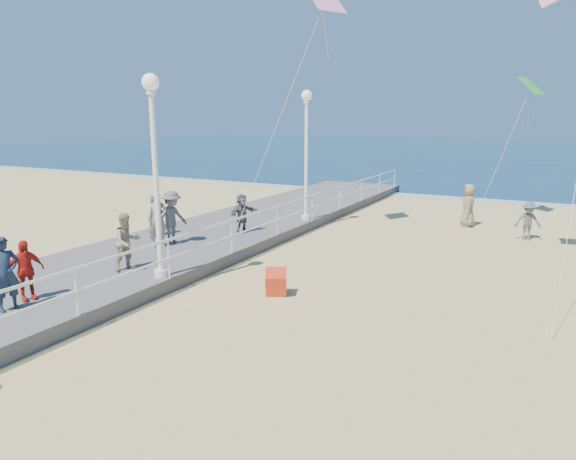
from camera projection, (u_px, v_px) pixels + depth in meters
The scene contains 19 objects.
ground at pixel (344, 327), 11.59m from camera, with size 160.00×160.00×0.00m, color #DBBC73.
ocean at pixel (527, 153), 67.71m from camera, with size 160.00×90.00×0.05m, color #0B2D47.
surf_line at pixel (478, 200), 29.29m from camera, with size 160.00×1.20×0.04m, color silver.
boardwalk at pixel (105, 273), 14.98m from camera, with size 5.00×44.00×0.40m, color slate.
railing at pixel (168, 247), 13.63m from camera, with size 0.05×42.00×0.55m.
lamp_post_mid at pixel (155, 156), 13.25m from camera, with size 0.44×0.44×5.32m.
lamp_post_far at pixel (306, 142), 21.02m from camera, with size 0.44×0.44×5.32m.
spectator_0 at pixel (6, 274), 11.35m from camera, with size 0.62×0.41×1.70m, color #1A2739.
spectator_1 at pixel (127, 242), 14.39m from camera, with size 0.79×0.62×1.63m, color #9A8D6A.
spectator_2 at pixel (172, 218), 17.36m from camera, with size 1.18×0.68×1.83m, color #56555A.
spectator_3 at pixel (25, 270), 12.01m from camera, with size 0.85×0.35×1.45m, color red.
spectator_4 at pixel (156, 216), 18.67m from camera, with size 0.69×0.45×1.41m, color #1C283E.
spectator_5 at pixel (242, 213), 19.19m from camera, with size 1.35×0.43×1.46m, color #535257.
spectator_6 at pixel (157, 219), 16.97m from camera, with size 0.68×0.44×1.86m, color gray.
beach_walker_a at pixel (528, 221), 19.66m from camera, with size 0.96×0.55×1.49m, color #4E4E53.
beach_walker_c at pixel (468, 205), 22.08m from camera, with size 0.91×0.59×1.85m, color #84775B.
box_kite at pixel (276, 284), 13.60m from camera, with size 0.55×0.55×0.60m, color red.
kite_diamond_green at pixel (531, 86), 22.46m from camera, with size 1.18×1.18×0.02m, color green.
kite_diamond_redwhite at pixel (326, 0), 18.65m from camera, with size 1.29×1.29×0.02m, color #DF1A59.
Camera 1 is at (3.95, -10.19, 4.63)m, focal length 32.00 mm.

